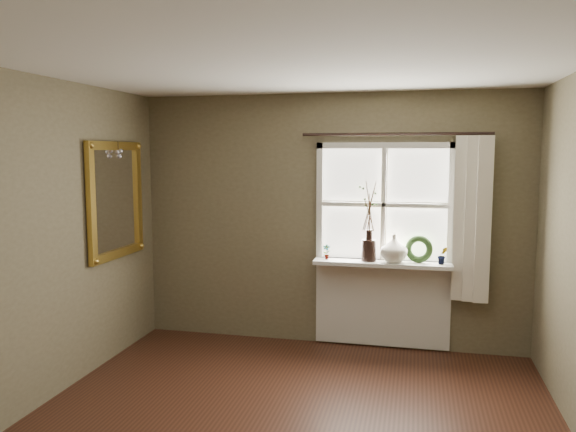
{
  "coord_description": "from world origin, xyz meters",
  "views": [
    {
      "loc": [
        0.87,
        -3.45,
        2.01
      ],
      "look_at": [
        -0.28,
        1.55,
        1.42
      ],
      "focal_mm": 35.0,
      "sensor_mm": 36.0,
      "label": 1
    }
  ],
  "objects_px": {
    "cream_vase": "(394,248)",
    "wreath": "(419,252)",
    "dark_jug": "(369,250)",
    "gilt_mirror": "(116,200)"
  },
  "relations": [
    {
      "from": "wreath",
      "to": "gilt_mirror",
      "type": "relative_size",
      "value": 0.24
    },
    {
      "from": "dark_jug",
      "to": "cream_vase",
      "type": "bearing_deg",
      "value": 0.0
    },
    {
      "from": "cream_vase",
      "to": "gilt_mirror",
      "type": "bearing_deg",
      "value": -165.45
    },
    {
      "from": "dark_jug",
      "to": "wreath",
      "type": "xyz_separation_m",
      "value": [
        0.49,
        0.04,
        -0.01
      ]
    },
    {
      "from": "wreath",
      "to": "gilt_mirror",
      "type": "height_order",
      "value": "gilt_mirror"
    },
    {
      "from": "cream_vase",
      "to": "wreath",
      "type": "xyz_separation_m",
      "value": [
        0.24,
        0.04,
        -0.03
      ]
    },
    {
      "from": "dark_jug",
      "to": "wreath",
      "type": "height_order",
      "value": "wreath"
    },
    {
      "from": "wreath",
      "to": "dark_jug",
      "type": "bearing_deg",
      "value": -166.76
    },
    {
      "from": "cream_vase",
      "to": "wreath",
      "type": "distance_m",
      "value": 0.25
    },
    {
      "from": "cream_vase",
      "to": "wreath",
      "type": "relative_size",
      "value": 1.01
    }
  ]
}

